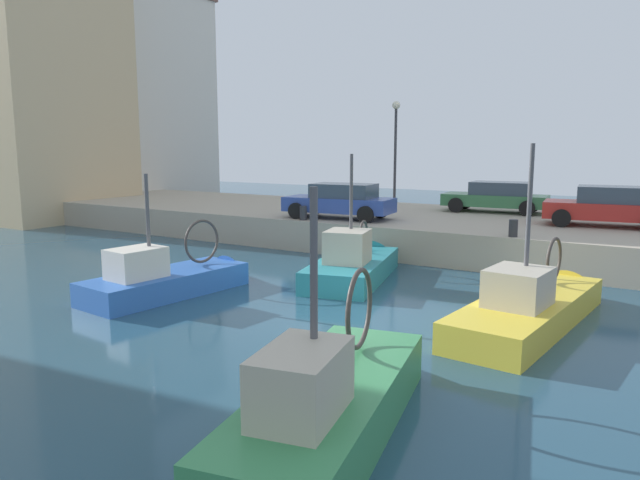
# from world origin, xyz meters

# --- Properties ---
(water_surface) EXTENTS (80.00, 80.00, 0.00)m
(water_surface) POSITION_xyz_m (0.00, 0.00, 0.00)
(water_surface) COLOR navy
(water_surface) RESTS_ON ground
(quay_wall) EXTENTS (9.00, 56.00, 1.20)m
(quay_wall) POSITION_xyz_m (11.50, 0.00, 0.60)
(quay_wall) COLOR #ADA08C
(quay_wall) RESTS_ON ground
(fishing_boat_blue) EXTENTS (5.60, 2.30, 4.11)m
(fishing_boat_blue) POSITION_xyz_m (-0.11, 5.33, 0.12)
(fishing_boat_blue) COLOR #2D60B7
(fishing_boat_blue) RESTS_ON ground
(fishing_boat_yellow) EXTENTS (7.08, 2.45, 4.90)m
(fishing_boat_yellow) POSITION_xyz_m (2.28, -3.79, 0.11)
(fishing_boat_yellow) COLOR gold
(fishing_boat_yellow) RESTS_ON ground
(fishing_boat_green) EXTENTS (6.14, 2.72, 4.36)m
(fishing_boat_green) POSITION_xyz_m (-4.69, -2.53, 0.12)
(fishing_boat_green) COLOR #388951
(fishing_boat_green) RESTS_ON ground
(fishing_boat_teal) EXTENTS (5.97, 3.14, 4.69)m
(fishing_boat_teal) POSITION_xyz_m (4.24, 1.99, 0.13)
(fishing_boat_teal) COLOR teal
(fishing_boat_teal) RESTS_ON ground
(parked_car_red) EXTENTS (2.34, 4.30, 1.44)m
(parked_car_red) POSITION_xyz_m (11.59, -4.23, 1.93)
(parked_car_red) COLOR red
(parked_car_red) RESTS_ON quay_wall
(parked_car_green) EXTENTS (2.21, 4.47, 1.32)m
(parked_car_green) POSITION_xyz_m (14.07, 0.40, 1.88)
(parked_car_green) COLOR #387547
(parked_car_green) RESTS_ON quay_wall
(parked_car_blue) EXTENTS (2.27, 4.47, 1.39)m
(parked_car_blue) POSITION_xyz_m (8.56, 5.04, 1.91)
(parked_car_blue) COLOR #334C9E
(parked_car_blue) RESTS_ON quay_wall
(mooring_bollard_south) EXTENTS (0.28, 0.28, 0.55)m
(mooring_bollard_south) POSITION_xyz_m (7.35, -2.00, 1.48)
(mooring_bollard_south) COLOR #2D2D33
(mooring_bollard_south) RESTS_ON quay_wall
(mooring_bollard_mid) EXTENTS (0.28, 0.28, 0.55)m
(mooring_bollard_mid) POSITION_xyz_m (7.35, 6.00, 1.48)
(mooring_bollard_mid) COLOR #2D2D33
(mooring_bollard_mid) RESTS_ON quay_wall
(quay_streetlamp) EXTENTS (0.36, 0.36, 4.83)m
(quay_streetlamp) POSITION_xyz_m (13.00, 4.75, 4.45)
(quay_streetlamp) COLOR #38383D
(quay_streetlamp) RESTS_ON quay_wall
(waterfront_building_central) EXTENTS (11.12, 6.32, 14.57)m
(waterfront_building_central) POSITION_xyz_m (16.16, 25.82, 7.30)
(waterfront_building_central) COLOR silver
(waterfront_building_central) RESTS_ON ground
(waterfront_building_east_mid) EXTENTS (7.79, 7.95, 18.97)m
(waterfront_building_east_mid) POSITION_xyz_m (8.49, 24.39, 9.51)
(waterfront_building_east_mid) COLOR #D1B284
(waterfront_building_east_mid) RESTS_ON ground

